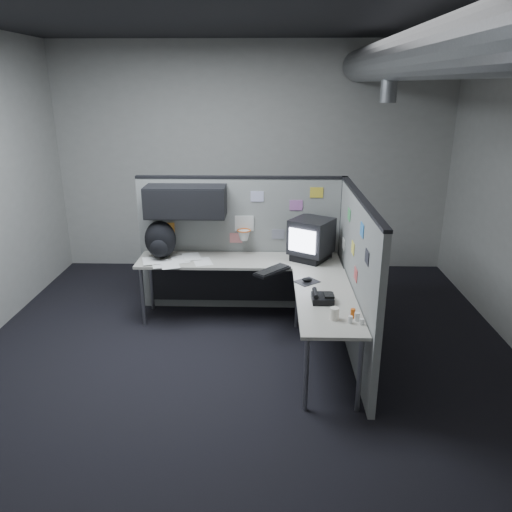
{
  "coord_description": "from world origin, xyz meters",
  "views": [
    {
      "loc": [
        0.24,
        -4.37,
        2.62
      ],
      "look_at": [
        0.11,
        0.35,
        0.99
      ],
      "focal_mm": 35.0,
      "sensor_mm": 36.0,
      "label": 1
    }
  ],
  "objects_px": {
    "monitor": "(311,239)",
    "keyboard": "(272,271)",
    "desk": "(260,278)",
    "phone": "(322,298)",
    "backpack": "(160,240)"
  },
  "relations": [
    {
      "from": "desk",
      "to": "phone",
      "type": "relative_size",
      "value": 10.65
    },
    {
      "from": "desk",
      "to": "phone",
      "type": "xyz_separation_m",
      "value": [
        0.59,
        -0.86,
        0.15
      ]
    },
    {
      "from": "keyboard",
      "to": "backpack",
      "type": "height_order",
      "value": "backpack"
    },
    {
      "from": "monitor",
      "to": "backpack",
      "type": "bearing_deg",
      "value": 167.45
    },
    {
      "from": "monitor",
      "to": "keyboard",
      "type": "distance_m",
      "value": 0.66
    },
    {
      "from": "phone",
      "to": "backpack",
      "type": "relative_size",
      "value": 0.5
    },
    {
      "from": "desk",
      "to": "monitor",
      "type": "bearing_deg",
      "value": 28.59
    },
    {
      "from": "monitor",
      "to": "keyboard",
      "type": "bearing_deg",
      "value": -148.28
    },
    {
      "from": "monitor",
      "to": "backpack",
      "type": "height_order",
      "value": "monitor"
    },
    {
      "from": "phone",
      "to": "desk",
      "type": "bearing_deg",
      "value": 134.09
    },
    {
      "from": "backpack",
      "to": "monitor",
      "type": "bearing_deg",
      "value": 16.57
    },
    {
      "from": "monitor",
      "to": "phone",
      "type": "distance_m",
      "value": 1.19
    },
    {
      "from": "backpack",
      "to": "desk",
      "type": "bearing_deg",
      "value": 1.41
    },
    {
      "from": "monitor",
      "to": "backpack",
      "type": "xyz_separation_m",
      "value": [
        -1.71,
        -0.01,
        -0.03
      ]
    },
    {
      "from": "monitor",
      "to": "keyboard",
      "type": "xyz_separation_m",
      "value": [
        -0.44,
        -0.43,
        -0.22
      ]
    }
  ]
}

